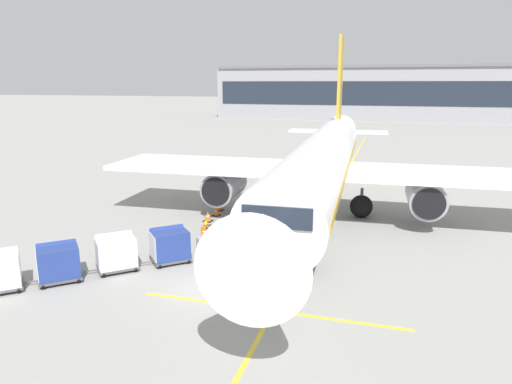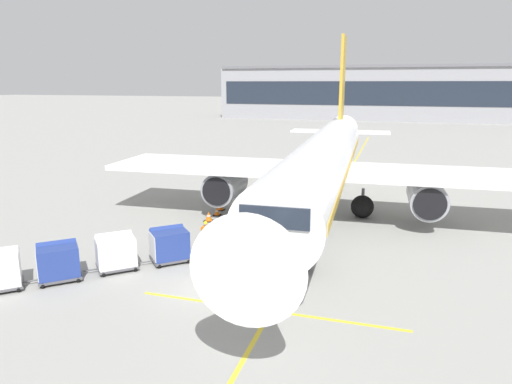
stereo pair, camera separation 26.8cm
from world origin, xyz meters
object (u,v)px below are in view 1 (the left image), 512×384
(baggage_cart_lead, at_px, (170,244))
(baggage_cart_third, at_px, (58,262))
(safety_cone_nose_mark, at_px, (208,217))
(parked_airplane, at_px, (322,164))
(belt_loader, at_px, (231,234))
(safety_cone_wingtip, at_px, (216,212))
(baggage_cart_second, at_px, (116,252))
(safety_cone_engine_keepout, at_px, (219,206))
(ground_crew_by_carts, at_px, (157,241))
(ground_crew_by_loader, at_px, (206,233))

(baggage_cart_lead, distance_m, baggage_cart_third, 5.67)
(safety_cone_nose_mark, bearing_deg, parked_airplane, 22.47)
(belt_loader, relative_size, baggage_cart_lead, 1.93)
(baggage_cart_lead, xyz_separation_m, safety_cone_wingtip, (-0.84, 9.23, -0.70))
(baggage_cart_second, distance_m, safety_cone_engine_keepout, 12.59)
(ground_crew_by_carts, distance_m, safety_cone_nose_mark, 7.38)
(baggage_cart_lead, height_order, safety_cone_nose_mark, baggage_cart_lead)
(belt_loader, distance_m, ground_crew_by_loader, 1.52)
(safety_cone_wingtip, bearing_deg, belt_loader, -61.49)
(baggage_cart_lead, xyz_separation_m, baggage_cart_third, (-4.16, -3.85, 0.00))
(belt_loader, height_order, baggage_cart_third, belt_loader)
(baggage_cart_third, distance_m, safety_cone_wingtip, 13.51)
(safety_cone_engine_keepout, bearing_deg, safety_cone_nose_mark, -85.04)
(ground_crew_by_loader, height_order, safety_cone_nose_mark, ground_crew_by_loader)
(ground_crew_by_loader, bearing_deg, baggage_cart_lead, -117.01)
(belt_loader, bearing_deg, baggage_cart_lead, -130.01)
(baggage_cart_third, xyz_separation_m, ground_crew_by_carts, (3.23, 4.18, -0.00))
(baggage_cart_second, bearing_deg, baggage_cart_lead, 40.05)
(safety_cone_wingtip, bearing_deg, safety_cone_engine_keepout, 101.08)
(parked_airplane, xyz_separation_m, ground_crew_by_carts, (-7.61, -10.47, -3.01))
(ground_crew_by_carts, height_order, safety_cone_wingtip, ground_crew_by_carts)
(parked_airplane, bearing_deg, ground_crew_by_carts, -126.03)
(baggage_cart_second, height_order, safety_cone_engine_keepout, baggage_cart_second)
(parked_airplane, distance_m, baggage_cart_third, 18.47)
(safety_cone_nose_mark, bearing_deg, ground_crew_by_carts, -90.52)
(ground_crew_by_carts, bearing_deg, parked_airplane, 53.97)
(baggage_cart_third, height_order, safety_cone_engine_keepout, baggage_cart_third)
(baggage_cart_second, bearing_deg, safety_cone_engine_keepout, 85.20)
(belt_loader, height_order, ground_crew_by_loader, belt_loader)
(baggage_cart_lead, bearing_deg, parked_airplane, 58.27)
(baggage_cart_second, distance_m, safety_cone_nose_mark, 9.63)
(baggage_cart_second, bearing_deg, safety_cone_wingtip, 83.10)
(parked_airplane, bearing_deg, baggage_cart_lead, -121.73)
(ground_crew_by_carts, height_order, safety_cone_engine_keepout, ground_crew_by_carts)
(ground_crew_by_loader, bearing_deg, ground_crew_by_carts, -136.75)
(baggage_cart_third, height_order, safety_cone_wingtip, baggage_cart_third)
(baggage_cart_third, height_order, safety_cone_nose_mark, baggage_cart_third)
(parked_airplane, relative_size, safety_cone_engine_keepout, 60.62)
(ground_crew_by_loader, height_order, safety_cone_engine_keepout, ground_crew_by_loader)
(baggage_cart_third, relative_size, ground_crew_by_loader, 1.47)
(belt_loader, bearing_deg, safety_cone_engine_keepout, 115.49)
(safety_cone_nose_mark, bearing_deg, belt_loader, -53.90)
(baggage_cart_third, bearing_deg, belt_loader, 45.73)
(ground_crew_by_carts, relative_size, safety_cone_engine_keepout, 2.56)
(baggage_cart_lead, distance_m, safety_cone_engine_keepout, 10.78)
(baggage_cart_lead, height_order, ground_crew_by_loader, baggage_cart_lead)
(baggage_cart_second, distance_m, baggage_cart_third, 2.83)
(safety_cone_wingtip, bearing_deg, parked_airplane, 11.80)
(safety_cone_engine_keepout, bearing_deg, baggage_cart_second, -94.80)
(parked_airplane, bearing_deg, baggage_cart_second, -125.04)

